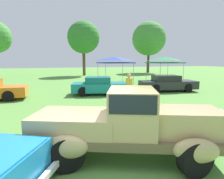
{
  "coord_description": "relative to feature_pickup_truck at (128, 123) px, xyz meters",
  "views": [
    {
      "loc": [
        -1.03,
        -3.86,
        2.37
      ],
      "look_at": [
        1.34,
        3.1,
        1.26
      ],
      "focal_mm": 31.49,
      "sensor_mm": 36.0,
      "label": 1
    }
  ],
  "objects": [
    {
      "name": "ground_plane",
      "position": [
        -0.79,
        -0.31,
        -0.87
      ],
      "size": [
        120.0,
        120.0,
        0.0
      ],
      "primitive_type": "plane",
      "color": "#568C3D"
    },
    {
      "name": "feature_pickup_truck",
      "position": [
        0.0,
        0.0,
        0.0
      ],
      "size": [
        4.65,
        3.08,
        1.7
      ],
      "color": "brown",
      "rests_on": "ground_plane"
    },
    {
      "name": "show_car_teal",
      "position": [
        1.71,
        8.87,
        -0.27
      ],
      "size": [
        4.11,
        2.62,
        1.22
      ],
      "color": "teal",
      "rests_on": "ground_plane"
    },
    {
      "name": "show_car_charcoal",
      "position": [
        7.02,
        8.6,
        -0.27
      ],
      "size": [
        4.44,
        2.35,
        1.22
      ],
      "color": "#28282D",
      "rests_on": "ground_plane"
    },
    {
      "name": "spectator_near_truck",
      "position": [
        2.23,
        5.04,
        0.05
      ],
      "size": [
        0.29,
        0.43,
        1.69
      ],
      "color": "#383838",
      "rests_on": "ground_plane"
    },
    {
      "name": "canopy_tent_left_field",
      "position": [
        5.05,
        15.09,
        1.56
      ],
      "size": [
        3.22,
        3.22,
        2.71
      ],
      "color": "#B7B7BC",
      "rests_on": "ground_plane"
    },
    {
      "name": "canopy_tent_center_field",
      "position": [
        9.97,
        13.51,
        1.55
      ],
      "size": [
        2.99,
        2.99,
        2.71
      ],
      "color": "#B7B7BC",
      "rests_on": "ground_plane"
    },
    {
      "name": "treeline_center",
      "position": [
        3.95,
        26.25,
        4.9
      ],
      "size": [
        4.89,
        4.89,
        8.23
      ],
      "color": "brown",
      "rests_on": "ground_plane"
    },
    {
      "name": "treeline_mid_right",
      "position": [
        16.77,
        29.13,
        5.42
      ],
      "size": [
        6.22,
        6.22,
        9.41
      ],
      "color": "#47331E",
      "rests_on": "ground_plane"
    }
  ]
}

